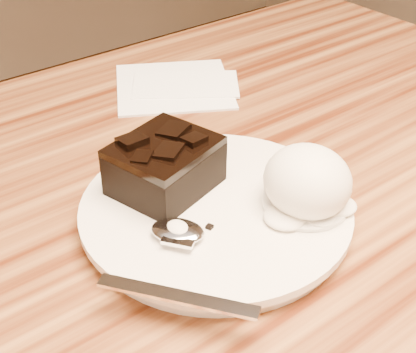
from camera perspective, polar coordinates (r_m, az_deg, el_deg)
plate at (r=0.49m, az=0.72°, el=-3.48°), size 0.22×0.22×0.02m
brownie at (r=0.50m, az=-4.11°, el=0.72°), size 0.09×0.09×0.04m
ice_cream_scoop at (r=0.48m, az=9.40°, el=-0.45°), size 0.07×0.07×0.06m
melt_puddle at (r=0.49m, az=9.15°, el=-2.63°), size 0.07×0.07×0.00m
spoon at (r=0.45m, az=-2.89°, el=-5.35°), size 0.12×0.15×0.01m
napkin at (r=0.71m, az=-3.28°, el=8.65°), size 0.18×0.18×0.01m
crumb_a at (r=0.47m, az=-3.33°, el=-4.49°), size 0.01×0.01×0.00m
crumb_b at (r=0.46m, az=0.14°, el=-4.81°), size 0.01×0.01×0.00m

